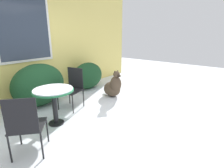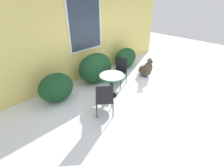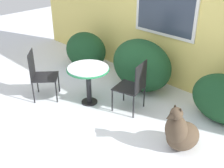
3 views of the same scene
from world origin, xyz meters
name	(u,v)px [view 1 (image 1 of 3)]	position (x,y,z in m)	size (l,w,h in m)	color
ground_plane	(94,121)	(0.00, 0.00, 0.00)	(16.00, 16.00, 0.00)	white
house_wall	(29,41)	(-0.01, 2.20, 1.53)	(8.00, 0.10, 3.01)	#E5D16B
shrub_middle	(39,85)	(-0.20, 1.62, 0.51)	(1.30, 0.84, 1.03)	#194223
shrub_right	(88,76)	(1.48, 1.68, 0.41)	(1.07, 0.67, 0.83)	#194223
patio_table	(54,95)	(-0.52, 0.53, 0.59)	(0.75, 0.75, 0.72)	black
patio_chair_near_table	(73,87)	(0.22, 0.89, 0.51)	(0.55, 0.55, 0.93)	black
patio_chair_far_side	(26,124)	(-1.31, 0.03, 0.51)	(0.64, 0.64, 0.93)	black
dog	(113,87)	(1.38, 0.58, 0.28)	(0.52, 0.74, 0.76)	#4C3D2D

